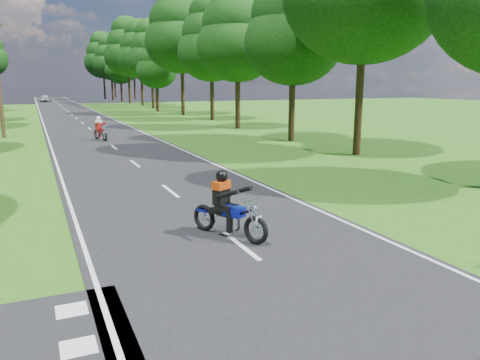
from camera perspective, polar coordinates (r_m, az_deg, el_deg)
name	(u,v)px	position (r m, az deg, el deg)	size (l,w,h in m)	color
ground	(284,280)	(9.14, 5.33, -11.99)	(160.00, 160.00, 0.00)	#2B5914
main_road	(72,115)	(57.55, -19.83, 7.50)	(7.00, 140.00, 0.02)	black
road_markings	(72,116)	(55.67, -19.83, 7.39)	(7.40, 140.00, 0.01)	silver
treeline	(72,47)	(67.73, -19.76, 15.06)	(40.00, 115.35, 14.78)	black
rider_near_blue	(229,204)	(11.16, -1.37, -2.99)	(0.65, 1.95, 1.62)	#0C158D
rider_far_red	(100,128)	(31.41, -16.69, 6.06)	(0.61, 1.84, 1.53)	maroon
distant_car	(45,98)	(96.58, -22.63, 9.21)	(1.66, 4.12, 1.41)	#B7B9BF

